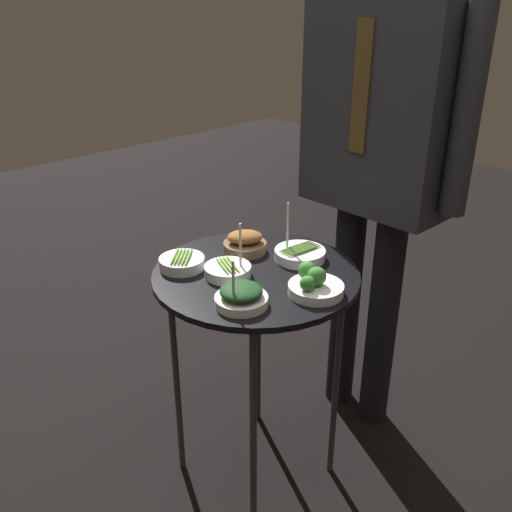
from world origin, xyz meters
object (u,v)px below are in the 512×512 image
bowl_broccoli_mid_left (314,284)px  bowl_spinach_front_left (241,296)px  bowl_asparagus_near_rim (228,270)px  bowl_asparagus_mid_right (182,262)px  bowl_roast_front_right (245,243)px  waiter_figure (380,135)px  serving_cart (256,293)px  bowl_asparagus_front_center (300,254)px

bowl_broccoli_mid_left → bowl_spinach_front_left: bearing=-115.4°
bowl_asparagus_near_rim → bowl_spinach_front_left: 0.17m
bowl_asparagus_near_rim → bowl_asparagus_mid_right: bearing=-152.9°
bowl_roast_front_right → waiter_figure: (0.16, 0.44, 0.29)m
serving_cart → bowl_spinach_front_left: size_ratio=5.32×
bowl_asparagus_front_center → bowl_roast_front_right: 0.17m
bowl_asparagus_near_rim → bowl_asparagus_front_center: size_ratio=0.92×
serving_cart → waiter_figure: waiter_figure is taller
bowl_asparagus_front_center → bowl_asparagus_mid_right: bowl_asparagus_front_center is taller
bowl_spinach_front_left → serving_cart: bearing=125.2°
bowl_broccoli_mid_left → bowl_asparagus_front_center: bearing=143.2°
bowl_roast_front_right → bowl_asparagus_front_center: bearing=28.9°
bowl_asparagus_front_center → bowl_broccoli_mid_left: size_ratio=1.15×
bowl_asparagus_near_rim → bowl_broccoli_mid_left: bearing=23.2°
bowl_asparagus_mid_right → bowl_roast_front_right: bearing=78.7°
bowl_broccoli_mid_left → serving_cart: bearing=-172.1°
serving_cart → waiter_figure: size_ratio=0.45×
bowl_asparagus_front_center → bowl_broccoli_mid_left: 0.21m
serving_cart → bowl_asparagus_front_center: size_ratio=4.41×
serving_cart → bowl_asparagus_near_rim: bearing=-117.5°
serving_cart → bowl_roast_front_right: bearing=150.6°
serving_cart → bowl_spinach_front_left: (0.11, -0.16, 0.09)m
bowl_asparagus_near_rim → serving_cart: bearing=62.5°
bowl_asparagus_front_center → bowl_asparagus_mid_right: (-0.19, -0.29, 0.00)m
bowl_roast_front_right → waiter_figure: 0.55m
bowl_asparagus_mid_right → waiter_figure: waiter_figure is taller
bowl_asparagus_near_rim → bowl_asparagus_mid_right: bowl_asparagus_near_rim is taller
serving_cart → bowl_broccoli_mid_left: (0.20, 0.03, 0.10)m
bowl_spinach_front_left → bowl_broccoli_mid_left: bearing=64.6°
bowl_asparagus_mid_right → bowl_broccoli_mid_left: 0.40m
serving_cart → bowl_asparagus_mid_right: size_ratio=5.71×
serving_cart → bowl_broccoli_mid_left: size_ratio=5.07×
bowl_asparagus_near_rim → bowl_roast_front_right: 0.17m
bowl_spinach_front_left → bowl_asparagus_mid_right: bearing=176.5°
serving_cart → bowl_broccoli_mid_left: 0.22m
bowl_spinach_front_left → bowl_asparagus_front_center: size_ratio=0.83×
bowl_asparagus_near_rim → bowl_spinach_front_left: (0.15, -0.08, 0.01)m
serving_cart → bowl_broccoli_mid_left: bowl_broccoli_mid_left is taller
serving_cart → bowl_spinach_front_left: bowl_spinach_front_left is taller
bowl_asparagus_near_rim → bowl_spinach_front_left: bowl_asparagus_near_rim is taller
bowl_asparagus_near_rim → bowl_roast_front_right: (-0.09, 0.14, 0.01)m
bowl_broccoli_mid_left → waiter_figure: (-0.16, 0.48, 0.29)m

